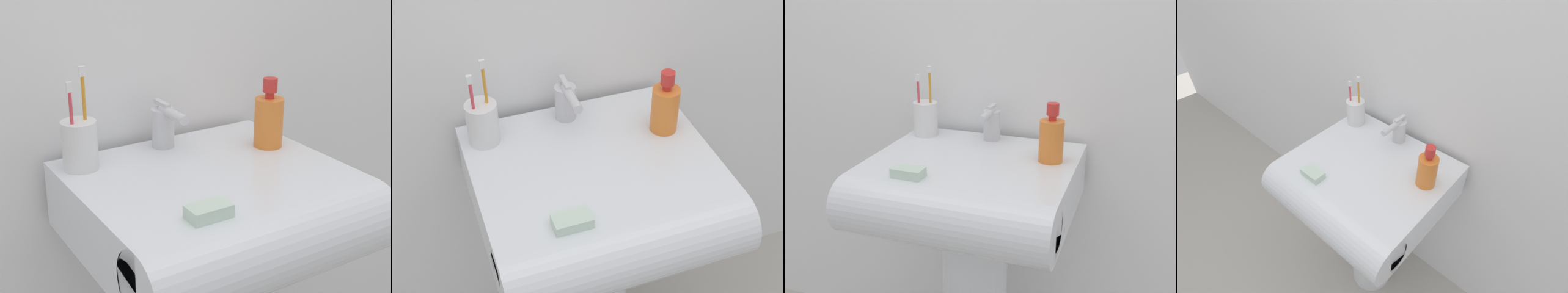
# 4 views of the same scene
# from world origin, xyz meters

# --- Properties ---
(sink_basin) EXTENTS (0.54, 0.51, 0.15)m
(sink_basin) POSITION_xyz_m (0.00, -0.05, 0.73)
(sink_basin) COLOR white
(sink_basin) RESTS_ON sink_pedestal
(faucet) EXTENTS (0.05, 0.12, 0.10)m
(faucet) POSITION_xyz_m (-0.01, 0.16, 0.85)
(faucet) COLOR silver
(faucet) RESTS_ON sink_basin
(toothbrush_cup) EXTENTS (0.07, 0.07, 0.21)m
(toothbrush_cup) POSITION_xyz_m (-0.21, 0.14, 0.85)
(toothbrush_cup) COLOR white
(toothbrush_cup) RESTS_ON sink_basin
(soap_bottle) EXTENTS (0.06, 0.06, 0.16)m
(soap_bottle) POSITION_xyz_m (0.20, 0.05, 0.86)
(soap_bottle) COLOR orange
(soap_bottle) RESTS_ON sink_basin
(bar_soap) EXTENTS (0.08, 0.04, 0.02)m
(bar_soap) POSITION_xyz_m (-0.11, -0.18, 0.81)
(bar_soap) COLOR silver
(bar_soap) RESTS_ON sink_basin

